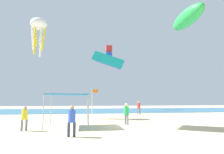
{
  "coord_description": "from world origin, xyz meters",
  "views": [
    {
      "loc": [
        -3.92,
        -14.89,
        2.02
      ],
      "look_at": [
        0.03,
        10.51,
        5.24
      ],
      "focal_mm": 30.04,
      "sensor_mm": 36.0,
      "label": 1
    }
  ],
  "objects_px": {
    "person_leftmost": "(72,118)",
    "person_rightmost": "(25,116)",
    "person_central": "(126,112)",
    "kite_octopus_white": "(39,26)",
    "person_near_tent": "(139,107)",
    "kite_inflatable_green": "(187,18)",
    "canopy_tent": "(69,96)",
    "kite_parafoil_teal": "(108,60)",
    "kite_box_red": "(109,52)",
    "banner_flag": "(93,102)"
  },
  "relations": [
    {
      "from": "canopy_tent",
      "to": "person_rightmost",
      "type": "height_order",
      "value": "canopy_tent"
    },
    {
      "from": "person_near_tent",
      "to": "person_leftmost",
      "type": "xyz_separation_m",
      "value": [
        -8.71,
        -15.78,
        -0.09
      ]
    },
    {
      "from": "person_near_tent",
      "to": "person_leftmost",
      "type": "distance_m",
      "value": 18.03
    },
    {
      "from": "kite_box_red",
      "to": "kite_inflatable_green",
      "type": "bearing_deg",
      "value": -58.76
    },
    {
      "from": "kite_octopus_white",
      "to": "kite_box_red",
      "type": "bearing_deg",
      "value": 110.23
    },
    {
      "from": "canopy_tent",
      "to": "person_rightmost",
      "type": "bearing_deg",
      "value": -149.33
    },
    {
      "from": "person_rightmost",
      "to": "kite_octopus_white",
      "type": "xyz_separation_m",
      "value": [
        -1.79,
        10.06,
        10.35
      ]
    },
    {
      "from": "banner_flag",
      "to": "kite_inflatable_green",
      "type": "distance_m",
      "value": 21.21
    },
    {
      "from": "person_near_tent",
      "to": "kite_inflatable_green",
      "type": "bearing_deg",
      "value": 11.86
    },
    {
      "from": "canopy_tent",
      "to": "person_near_tent",
      "type": "height_order",
      "value": "canopy_tent"
    },
    {
      "from": "person_rightmost",
      "to": "kite_box_red",
      "type": "bearing_deg",
      "value": 38.93
    },
    {
      "from": "person_near_tent",
      "to": "kite_inflatable_green",
      "type": "distance_m",
      "value": 15.94
    },
    {
      "from": "banner_flag",
      "to": "person_central",
      "type": "bearing_deg",
      "value": -47.1
    },
    {
      "from": "person_leftmost",
      "to": "kite_inflatable_green",
      "type": "bearing_deg",
      "value": -135.77
    },
    {
      "from": "person_leftmost",
      "to": "kite_octopus_white",
      "type": "distance_m",
      "value": 17.1
    },
    {
      "from": "person_leftmost",
      "to": "person_rightmost",
      "type": "xyz_separation_m",
      "value": [
        -3.26,
        2.62,
        -0.06
      ]
    },
    {
      "from": "canopy_tent",
      "to": "person_rightmost",
      "type": "xyz_separation_m",
      "value": [
        -2.74,
        -1.62,
        -1.42
      ]
    },
    {
      "from": "person_leftmost",
      "to": "kite_parafoil_teal",
      "type": "height_order",
      "value": "kite_parafoil_teal"
    },
    {
      "from": "kite_octopus_white",
      "to": "person_central",
      "type": "bearing_deg",
      "value": 10.73
    },
    {
      "from": "person_near_tent",
      "to": "kite_inflatable_green",
      "type": "relative_size",
      "value": 0.22
    },
    {
      "from": "canopy_tent",
      "to": "banner_flag",
      "type": "bearing_deg",
      "value": 57.65
    },
    {
      "from": "person_central",
      "to": "person_rightmost",
      "type": "bearing_deg",
      "value": 82.53
    },
    {
      "from": "person_rightmost",
      "to": "kite_octopus_white",
      "type": "relative_size",
      "value": 0.34
    },
    {
      "from": "kite_box_red",
      "to": "person_leftmost",
      "type": "bearing_deg",
      "value": -101.39
    },
    {
      "from": "person_rightmost",
      "to": "kite_parafoil_teal",
      "type": "bearing_deg",
      "value": 36.04
    },
    {
      "from": "canopy_tent",
      "to": "person_leftmost",
      "type": "bearing_deg",
      "value": -82.99
    },
    {
      "from": "canopy_tent",
      "to": "kite_parafoil_teal",
      "type": "height_order",
      "value": "kite_parafoil_teal"
    },
    {
      "from": "kite_parafoil_teal",
      "to": "kite_inflatable_green",
      "type": "bearing_deg",
      "value": -24.15
    },
    {
      "from": "banner_flag",
      "to": "kite_inflatable_green",
      "type": "xyz_separation_m",
      "value": [
        15.04,
        7.38,
        13.01
      ]
    },
    {
      "from": "kite_box_red",
      "to": "person_central",
      "type": "bearing_deg",
      "value": -94.55
    },
    {
      "from": "canopy_tent",
      "to": "kite_parafoil_teal",
      "type": "bearing_deg",
      "value": 73.91
    },
    {
      "from": "kite_parafoil_teal",
      "to": "person_leftmost",
      "type": "bearing_deg",
      "value": -86.45
    },
    {
      "from": "person_near_tent",
      "to": "banner_flag",
      "type": "height_order",
      "value": "banner_flag"
    },
    {
      "from": "canopy_tent",
      "to": "person_near_tent",
      "type": "relative_size",
      "value": 1.71
    },
    {
      "from": "banner_flag",
      "to": "person_rightmost",
      "type": "bearing_deg",
      "value": -134.42
    },
    {
      "from": "banner_flag",
      "to": "kite_octopus_white",
      "type": "bearing_deg",
      "value": 142.26
    },
    {
      "from": "person_rightmost",
      "to": "banner_flag",
      "type": "xyz_separation_m",
      "value": [
        4.83,
        4.93,
        0.95
      ]
    },
    {
      "from": "person_near_tent",
      "to": "person_rightmost",
      "type": "xyz_separation_m",
      "value": [
        -11.98,
        -13.16,
        -0.15
      ]
    },
    {
      "from": "person_near_tent",
      "to": "banner_flag",
      "type": "relative_size",
      "value": 0.61
    },
    {
      "from": "kite_box_red",
      "to": "kite_octopus_white",
      "type": "bearing_deg",
      "value": -121.05
    },
    {
      "from": "person_rightmost",
      "to": "banner_flag",
      "type": "distance_m",
      "value": 6.97
    },
    {
      "from": "banner_flag",
      "to": "kite_inflatable_green",
      "type": "relative_size",
      "value": 0.36
    },
    {
      "from": "person_central",
      "to": "kite_octopus_white",
      "type": "height_order",
      "value": "kite_octopus_white"
    },
    {
      "from": "canopy_tent",
      "to": "person_central",
      "type": "bearing_deg",
      "value": 5.04
    },
    {
      "from": "banner_flag",
      "to": "kite_parafoil_teal",
      "type": "distance_m",
      "value": 18.97
    },
    {
      "from": "person_leftmost",
      "to": "person_rightmost",
      "type": "bearing_deg",
      "value": -36.53
    },
    {
      "from": "person_rightmost",
      "to": "canopy_tent",
      "type": "bearing_deg",
      "value": -1.85
    },
    {
      "from": "person_leftmost",
      "to": "kite_octopus_white",
      "type": "bearing_deg",
      "value": -66.0
    },
    {
      "from": "person_near_tent",
      "to": "person_central",
      "type": "bearing_deg",
      "value": -93.85
    },
    {
      "from": "canopy_tent",
      "to": "kite_parafoil_teal",
      "type": "xyz_separation_m",
      "value": [
        5.81,
        20.16,
        7.42
      ]
    }
  ]
}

